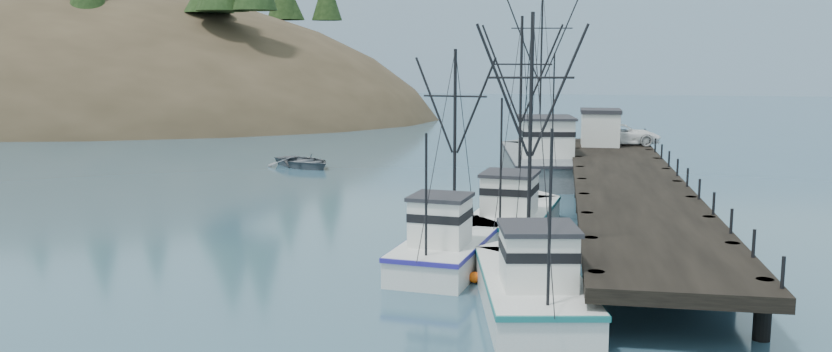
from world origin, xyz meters
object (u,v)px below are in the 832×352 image
at_px(trawler_near, 531,285).
at_px(trawler_far, 515,216).
at_px(trawler_mid, 449,247).
at_px(work_vessel, 541,160).
at_px(motorboat, 304,167).
at_px(pier, 629,185).
at_px(pickup_truck, 623,134).
at_px(pier_shed, 600,127).

height_order(trawler_near, trawler_far, trawler_far).
bearing_deg(trawler_mid, trawler_near, -54.33).
distance_m(work_vessel, motorboat, 18.91).
bearing_deg(pier, trawler_far, -137.24).
bearing_deg(motorboat, trawler_near, -112.92).
xyz_separation_m(trawler_near, motorboat, (-19.23, 33.07, -0.82)).
height_order(trawler_mid, pickup_truck, trawler_mid).
bearing_deg(pier, motorboat, 147.63).
xyz_separation_m(trawler_far, pickup_truck, (6.93, 23.58, 1.97)).
bearing_deg(pier, work_vessel, 110.68).
relative_size(trawler_far, motorboat, 1.89).
distance_m(trawler_far, motorboat, 27.49).
xyz_separation_m(pier_shed, pickup_truck, (1.76, 1.03, -0.62)).
relative_size(trawler_far, work_vessel, 0.65).
bearing_deg(work_vessel, motorboat, 175.48).
distance_m(pier, pickup_truck, 18.06).
xyz_separation_m(trawler_mid, pier_shed, (7.58, 29.70, 2.60)).
distance_m(trawler_near, trawler_far, 12.35).
relative_size(trawler_near, pier_shed, 3.39).
bearing_deg(trawler_far, motorboat, 130.82).
bearing_deg(motorboat, work_vessel, -57.62).
height_order(work_vessel, motorboat, work_vessel).
xyz_separation_m(trawler_near, work_vessel, (-0.42, 31.59, 0.41)).
bearing_deg(trawler_near, pier_shed, 83.60).
height_order(pickup_truck, motorboat, pickup_truck).
bearing_deg(pier_shed, pickup_truck, 30.47).
bearing_deg(motorboat, pier, -85.47).
distance_m(trawler_mid, work_vessel, 26.66).
relative_size(trawler_near, trawler_mid, 1.13).
height_order(trawler_far, pier_shed, trawler_far).
bearing_deg(pickup_truck, pier_shed, 117.76).
distance_m(trawler_mid, pickup_truck, 32.18).
xyz_separation_m(trawler_near, trawler_far, (-1.27, 12.28, 0.00)).
distance_m(trawler_far, work_vessel, 19.33).
height_order(work_vessel, pier_shed, work_vessel).
xyz_separation_m(pickup_truck, motorboat, (-24.89, -2.79, -2.79)).
bearing_deg(trawler_far, pier_shed, 77.08).
bearing_deg(work_vessel, pier_shed, 36.88).
bearing_deg(trawler_mid, trawler_far, 71.36).
xyz_separation_m(pier_shed, motorboat, (-23.13, -1.75, -3.42)).
distance_m(work_vessel, pier_shed, 5.83).
xyz_separation_m(pier, pickup_truck, (0.90, 18.00, 1.10)).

